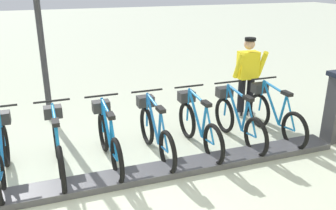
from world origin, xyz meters
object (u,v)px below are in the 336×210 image
(bike_docked_1, at_px, (237,119))
(bike_docked_4, at_px, (108,138))
(worker_near_rack, at_px, (247,74))
(bike_docked_3, at_px, (155,131))
(lamp_post, at_px, (37,4))
(bike_docked_0, at_px, (274,114))
(bike_docked_6, at_px, (2,153))
(bike_docked_5, at_px, (58,145))
(bike_docked_2, at_px, (198,125))

(bike_docked_1, bearing_deg, bike_docked_4, 90.00)
(worker_near_rack, bearing_deg, bike_docked_3, 114.07)
(bike_docked_1, bearing_deg, lamp_post, 54.22)
(bike_docked_0, bearing_deg, lamp_post, 59.96)
(bike_docked_0, xyz_separation_m, bike_docked_6, (0.00, 4.59, 0.00))
(bike_docked_4, bearing_deg, bike_docked_3, -90.00)
(bike_docked_1, distance_m, bike_docked_5, 3.06)
(bike_docked_4, xyz_separation_m, worker_near_rack, (1.04, -3.10, 0.48))
(bike_docked_0, height_order, bike_docked_5, same)
(bike_docked_3, relative_size, bike_docked_5, 1.00)
(bike_docked_0, xyz_separation_m, bike_docked_5, (0.00, 3.82, 0.00))
(bike_docked_0, distance_m, lamp_post, 4.85)
(bike_docked_3, height_order, worker_near_rack, worker_near_rack)
(bike_docked_2, relative_size, lamp_post, 0.49)
(bike_docked_3, height_order, bike_docked_5, same)
(bike_docked_4, bearing_deg, lamp_post, 19.94)
(bike_docked_3, distance_m, lamp_post, 3.33)
(bike_docked_2, bearing_deg, bike_docked_0, -90.00)
(bike_docked_0, relative_size, bike_docked_1, 1.00)
(bike_docked_4, distance_m, bike_docked_5, 0.76)
(bike_docked_1, distance_m, worker_near_rack, 1.41)
(bike_docked_0, distance_m, bike_docked_4, 3.06)
(bike_docked_4, relative_size, bike_docked_5, 1.00)
(bike_docked_2, bearing_deg, bike_docked_5, 90.00)
(bike_docked_2, xyz_separation_m, worker_near_rack, (1.04, -1.57, 0.48))
(bike_docked_6, xyz_separation_m, worker_near_rack, (1.04, -4.63, 0.48))
(bike_docked_5, bearing_deg, worker_near_rack, -74.88)
(bike_docked_6, xyz_separation_m, lamp_post, (2.24, -0.72, 1.89))
(bike_docked_6, bearing_deg, bike_docked_1, -90.00)
(worker_near_rack, bearing_deg, bike_docked_0, 177.52)
(bike_docked_2, relative_size, bike_docked_6, 1.00)
(bike_docked_3, bearing_deg, bike_docked_1, -90.00)
(bike_docked_6, bearing_deg, bike_docked_5, -90.00)
(lamp_post, bearing_deg, bike_docked_3, -144.84)
(lamp_post, bearing_deg, bike_docked_2, -133.71)
(bike_docked_0, bearing_deg, bike_docked_2, 90.00)
(bike_docked_5, height_order, worker_near_rack, worker_near_rack)
(bike_docked_5, bearing_deg, bike_docked_4, -90.00)
(bike_docked_2, xyz_separation_m, bike_docked_6, (0.00, 3.06, 0.00))
(bike_docked_3, xyz_separation_m, bike_docked_6, (0.00, 2.29, 0.00))
(bike_docked_6, bearing_deg, bike_docked_2, -90.00)
(bike_docked_6, distance_m, worker_near_rack, 4.77)
(bike_docked_4, height_order, bike_docked_6, same)
(bike_docked_2, relative_size, bike_docked_5, 1.00)
(worker_near_rack, bearing_deg, lamp_post, 73.05)
(bike_docked_1, height_order, bike_docked_3, same)
(bike_docked_3, distance_m, bike_docked_4, 0.76)
(bike_docked_1, height_order, bike_docked_4, same)
(bike_docked_0, relative_size, bike_docked_5, 1.00)
(lamp_post, bearing_deg, bike_docked_0, -120.04)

